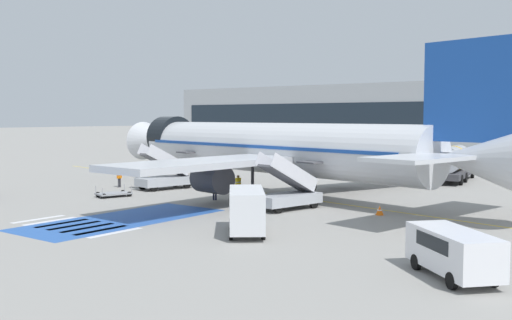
{
  "coord_description": "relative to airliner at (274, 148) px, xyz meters",
  "views": [
    {
      "loc": [
        29.87,
        -39.65,
        6.29
      ],
      "look_at": [
        1.65,
        -2.23,
        2.9
      ],
      "focal_mm": 42.0,
      "sensor_mm": 36.0,
      "label": 1
    }
  ],
  "objects": [
    {
      "name": "apron_walkway_bar_5",
      "position": [
        1.2,
        -18.34,
        -3.74
      ],
      "size": [
        0.44,
        3.6,
        0.01
      ],
      "primitive_type": "cube",
      "color": "silver",
      "rests_on": "ground_plane"
    },
    {
      "name": "apron_walkway_bar_1",
      "position": [
        -3.6,
        -18.34,
        -3.74
      ],
      "size": [
        0.44,
        3.6,
        0.01
      ],
      "primitive_type": "cube",
      "color": "silver",
      "rests_on": "ground_plane"
    },
    {
      "name": "baggage_cart",
      "position": [
        -9.26,
        -8.79,
        -3.49
      ],
      "size": [
        2.2,
        2.93,
        0.87
      ],
      "rotation": [
        0.0,
        0.0,
        5.99
      ],
      "color": "gray",
      "rests_on": "ground_plane"
    },
    {
      "name": "airliner",
      "position": [
        0.0,
        0.0,
        0.0
      ],
      "size": [
        41.08,
        32.85,
        10.88
      ],
      "rotation": [
        0.0,
        0.0,
        1.37
      ],
      "color": "silver",
      "rests_on": "ground_plane"
    },
    {
      "name": "apron_stand_patch_blue",
      "position": [
        -0.6,
        -15.33,
        -3.74
      ],
      "size": [
        5.48,
        13.22,
        0.01
      ],
      "primitive_type": "cube",
      "color": "#2856A8",
      "rests_on": "ground_plane"
    },
    {
      "name": "service_van_0",
      "position": [
        8.33,
        -14.33,
        -2.32
      ],
      "size": [
        4.45,
        4.87,
        2.41
      ],
      "rotation": [
        0.0,
        0.0,
        0.69
      ],
      "color": "silver",
      "rests_on": "ground_plane"
    },
    {
      "name": "traffic_cone_0",
      "position": [
        11.3,
        -4.24,
        -3.45
      ],
      "size": [
        0.53,
        0.53,
        0.59
      ],
      "color": "orange",
      "rests_on": "ground_plane"
    },
    {
      "name": "fuel_tanker",
      "position": [
        8.23,
        18.95,
        -1.98
      ],
      "size": [
        4.09,
        10.61,
        3.49
      ],
      "rotation": [
        0.0,
        0.0,
        0.16
      ],
      "color": "#38383D",
      "rests_on": "ground_plane"
    },
    {
      "name": "boarding_stairs_aft",
      "position": [
        5.19,
        -5.76,
        -2.76
      ],
      "size": [
        3.12,
        5.51,
        3.99
      ],
      "rotation": [
        0.0,
        0.0,
        -0.2
      ],
      "color": "#ADB2BA",
      "rests_on": "ground_plane"
    },
    {
      "name": "boarding_stairs_forward",
      "position": [
        -9.73,
        -2.7,
        -2.75
      ],
      "size": [
        3.12,
        5.51,
        4.03
      ],
      "rotation": [
        0.0,
        0.0,
        -0.2
      ],
      "color": "#ADB2BA",
      "rests_on": "ground_plane"
    },
    {
      "name": "apron_walkway_bar_2",
      "position": [
        -2.4,
        -18.34,
        -3.74
      ],
      "size": [
        0.44,
        3.6,
        0.01
      ],
      "primitive_type": "cube",
      "color": "silver",
      "rests_on": "ground_plane"
    },
    {
      "name": "service_van_1",
      "position": [
        20.14,
        -16.38,
        -2.61
      ],
      "size": [
        4.68,
        4.48,
        1.87
      ],
      "rotation": [
        0.0,
        0.0,
        0.83
      ],
      "color": "silver",
      "rests_on": "ground_plane"
    },
    {
      "name": "apron_walkway_bar_3",
      "position": [
        -1.2,
        -18.34,
        -3.74
      ],
      "size": [
        0.44,
        3.6,
        0.01
      ],
      "primitive_type": "cube",
      "color": "silver",
      "rests_on": "ground_plane"
    },
    {
      "name": "apron_walkway_bar_4",
      "position": [
        -0.0,
        -18.34,
        -3.74
      ],
      "size": [
        0.44,
        3.6,
        0.01
      ],
      "primitive_type": "cube",
      "color": "silver",
      "rests_on": "ground_plane"
    },
    {
      "name": "apron_walkway_bar_6",
      "position": [
        2.4,
        -18.34,
        -3.74
      ],
      "size": [
        0.44,
        3.6,
        0.01
      ],
      "primitive_type": "cube",
      "color": "silver",
      "rests_on": "ground_plane"
    },
    {
      "name": "terminal_building",
      "position": [
        -3.89,
        61.02,
        2.32
      ],
      "size": [
        118.13,
        12.1,
        12.13
      ],
      "color": "#9EA3A8",
      "rests_on": "ground_plane"
    },
    {
      "name": "apron_walkway_bar_0",
      "position": [
        -4.8,
        -18.34,
        -3.74
      ],
      "size": [
        0.44,
        3.6,
        0.01
      ],
      "primitive_type": "cube",
      "color": "silver",
      "rests_on": "ground_plane"
    },
    {
      "name": "ground_plane",
      "position": [
        -2.01,
        0.27,
        -3.74
      ],
      "size": [
        600.0,
        600.0,
        0.0
      ],
      "primitive_type": "plane",
      "color": "gray"
    },
    {
      "name": "apron_leadline_yellow",
      "position": [
        -0.6,
        0.12,
        -3.74
      ],
      "size": [
        72.99,
        15.15,
        0.01
      ],
      "primitive_type": "cube",
      "rotation": [
        0.0,
        0.0,
        1.37
      ],
      "color": "gold",
      "rests_on": "ground_plane"
    },
    {
      "name": "ground_crew_0",
      "position": [
        -13.93,
        -4.28,
        -2.8
      ],
      "size": [
        0.25,
        0.44,
        1.65
      ],
      "rotation": [
        0.0,
        0.0,
        1.62
      ],
      "color": "#2D2D33",
      "rests_on": "ground_plane"
    },
    {
      "name": "ground_crew_2",
      "position": [
        -1.66,
        -5.43,
        -2.66
      ],
      "size": [
        0.49,
        0.41,
        1.86
      ],
      "rotation": [
        0.0,
        0.0,
        0.51
      ],
      "color": "#191E38",
      "rests_on": "ground_plane"
    },
    {
      "name": "ground_crew_1",
      "position": [
        -1.37,
        -2.96,
        -2.74
      ],
      "size": [
        0.28,
        0.45,
        1.74
      ],
      "rotation": [
        0.0,
        0.0,
        4.6
      ],
      "color": "#2D2D33",
      "rests_on": "ground_plane"
    }
  ]
}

